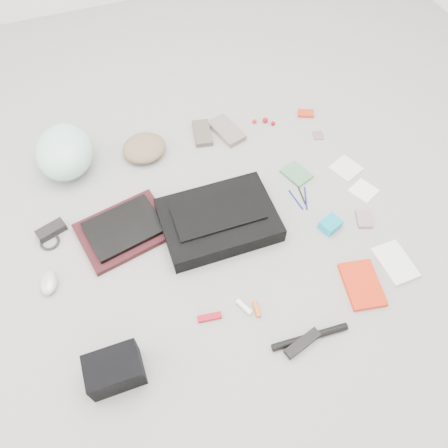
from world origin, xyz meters
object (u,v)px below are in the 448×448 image
object	(u,v)px
bike_helmet	(64,152)
camera_bag	(115,370)
book_red	(362,285)
messenger_bag	(219,220)
laptop	(124,227)
accordion_wallet	(330,224)

from	to	relation	value
bike_helmet	camera_bag	bearing A→B (deg)	-82.22
bike_helmet	book_red	distance (m)	1.48
messenger_bag	laptop	world-z (taller)	messenger_bag
bike_helmet	camera_bag	distance (m)	1.08
messenger_bag	laptop	distance (m)	0.42
camera_bag	book_red	size ratio (longest dim) A/B	0.92
accordion_wallet	camera_bag	bearing A→B (deg)	176.40
laptop	camera_bag	size ratio (longest dim) A/B	1.62
accordion_wallet	bike_helmet	bearing A→B (deg)	122.91
laptop	accordion_wallet	world-z (taller)	laptop
laptop	book_red	size ratio (longest dim) A/B	1.48
book_red	accordion_wallet	xyz separation A→B (m)	(0.01, 0.30, 0.01)
laptop	camera_bag	world-z (taller)	camera_bag
accordion_wallet	book_red	bearing A→B (deg)	-112.83
bike_helmet	accordion_wallet	world-z (taller)	bike_helmet
messenger_bag	accordion_wallet	distance (m)	0.50
bike_helmet	book_red	xyz separation A→B (m)	(1.01, -1.07, -0.09)
bike_helmet	book_red	world-z (taller)	bike_helmet
camera_bag	accordion_wallet	world-z (taller)	camera_bag
messenger_bag	laptop	bearing A→B (deg)	165.84
book_red	accordion_wallet	size ratio (longest dim) A/B	2.43
laptop	bike_helmet	bearing A→B (deg)	97.43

